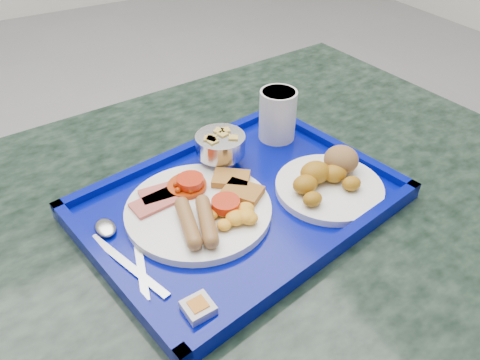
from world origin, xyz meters
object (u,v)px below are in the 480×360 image
object	(u,v)px
main_plate	(203,207)
fruit_bowl	(220,145)
tray	(240,202)
juice_cup	(278,113)
bread_plate	(329,179)
table	(216,293)

from	to	relation	value
main_plate	fruit_bowl	distance (m)	0.14
tray	fruit_bowl	distance (m)	0.12
fruit_bowl	juice_cup	size ratio (longest dim) A/B	0.90
bread_plate	juice_cup	size ratio (longest dim) A/B	1.83
juice_cup	tray	bearing A→B (deg)	-140.39
fruit_bowl	juice_cup	distance (m)	0.14
table	bread_plate	bearing A→B (deg)	-18.19
table	tray	xyz separation A→B (m)	(0.05, -0.01, 0.22)
tray	bread_plate	xyz separation A→B (m)	(0.14, -0.05, 0.02)
main_plate	tray	bearing A→B (deg)	0.62
main_plate	juice_cup	bearing A→B (deg)	30.28
juice_cup	table	bearing A→B (deg)	-150.37
table	juice_cup	size ratio (longest dim) A/B	14.06
tray	bread_plate	distance (m)	0.15
table	fruit_bowl	world-z (taller)	fruit_bowl
tray	fruit_bowl	xyz separation A→B (m)	(0.02, 0.10, 0.05)
tray	table	bearing A→B (deg)	162.42
main_plate	bread_plate	xyz separation A→B (m)	(0.21, -0.05, 0.01)
main_plate	table	bearing A→B (deg)	36.23
fruit_bowl	juice_cup	bearing A→B (deg)	10.24
tray	juice_cup	world-z (taller)	juice_cup
table	main_plate	size ratio (longest dim) A/B	5.97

